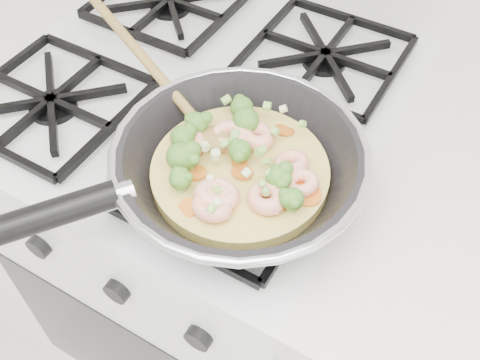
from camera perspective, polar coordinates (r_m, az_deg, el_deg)
The scene contains 2 objects.
stove at distance 1.20m, azimuth -3.38°, elevation -6.45°, with size 0.60×0.60×0.92m.
skillet at distance 0.67m, azimuth -0.59°, elevation 1.56°, with size 0.48×0.43×0.10m.
Camera 1 is at (0.39, 1.17, 1.46)m, focal length 41.40 mm.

